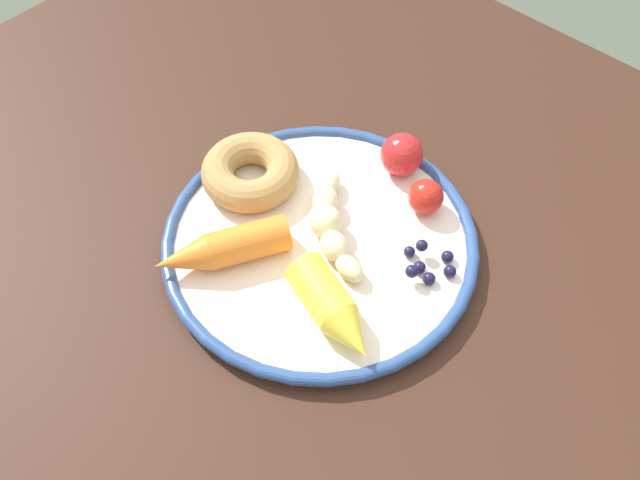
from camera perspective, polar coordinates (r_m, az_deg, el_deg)
name	(u,v)px	position (r m, az deg, el deg)	size (l,w,h in m)	color
ground_plane	(341,468)	(1.32, 1.75, -17.95)	(6.00, 6.00, 0.00)	#4E5849
dining_table	(356,274)	(0.76, 2.90, -2.80)	(1.05, 0.77, 0.71)	#392117
plate	(320,242)	(0.65, 0.00, -0.15)	(0.29, 0.29, 0.02)	white
banana	(331,223)	(0.65, 0.92, 1.39)	(0.11, 0.09, 0.03)	beige
carrot_orange	(222,249)	(0.63, -7.95, -0.72)	(0.09, 0.12, 0.03)	orange
carrot_yellow	(333,310)	(0.59, 1.08, -5.69)	(0.11, 0.06, 0.04)	yellow
donut	(250,172)	(0.69, -5.68, 5.52)	(0.10, 0.10, 0.03)	#AD854C
blueberry_pile	(427,264)	(0.63, 8.70, -1.96)	(0.05, 0.05, 0.02)	#191638
tomato_near	(426,197)	(0.67, 8.57, 3.49)	(0.03, 0.03, 0.03)	red
tomato_mid	(402,154)	(0.70, 6.65, 6.90)	(0.04, 0.04, 0.04)	red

